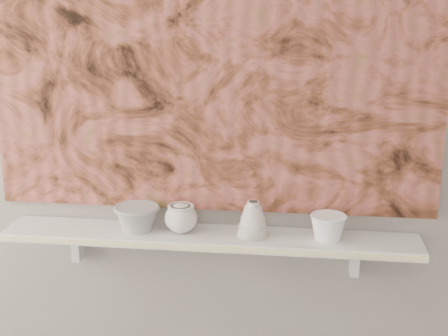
% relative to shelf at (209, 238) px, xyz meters
% --- Properties ---
extents(wall_back, '(3.60, 0.00, 3.60)m').
position_rel_shelf_xyz_m(wall_back, '(0.00, 0.09, 0.44)').
color(wall_back, gray).
rests_on(wall_back, floor).
extents(shelf, '(1.40, 0.18, 0.03)m').
position_rel_shelf_xyz_m(shelf, '(0.00, 0.00, 0.00)').
color(shelf, white).
rests_on(shelf, wall_back).
extents(shelf_stripe, '(1.40, 0.01, 0.02)m').
position_rel_shelf_xyz_m(shelf_stripe, '(0.00, -0.09, 0.00)').
color(shelf_stripe, '#F8E9A5').
rests_on(shelf_stripe, shelf).
extents(bracket_left, '(0.03, 0.06, 0.12)m').
position_rel_shelf_xyz_m(bracket_left, '(-0.49, 0.06, -0.07)').
color(bracket_left, white).
rests_on(bracket_left, wall_back).
extents(bracket_right, '(0.03, 0.06, 0.12)m').
position_rel_shelf_xyz_m(bracket_right, '(0.49, 0.06, -0.07)').
color(bracket_right, white).
rests_on(bracket_right, wall_back).
extents(painting, '(1.50, 0.02, 1.10)m').
position_rel_shelf_xyz_m(painting, '(0.00, 0.08, 0.62)').
color(painting, brown).
rests_on(painting, wall_back).
extents(house_motif, '(0.09, 0.00, 0.08)m').
position_rel_shelf_xyz_m(house_motif, '(0.45, 0.07, 0.32)').
color(house_motif, black).
rests_on(house_motif, painting).
extents(bowl_grey, '(0.18, 0.18, 0.09)m').
position_rel_shelf_xyz_m(bowl_grey, '(-0.25, 0.00, 0.06)').
color(bowl_grey, '#9B9B98').
rests_on(bowl_grey, shelf).
extents(cup_cream, '(0.14, 0.14, 0.10)m').
position_rel_shelf_xyz_m(cup_cream, '(-0.10, 0.00, 0.07)').
color(cup_cream, silver).
rests_on(cup_cream, shelf).
extents(bell_vessel, '(0.11, 0.11, 0.12)m').
position_rel_shelf_xyz_m(bell_vessel, '(0.15, 0.00, 0.07)').
color(bell_vessel, silver).
rests_on(bell_vessel, shelf).
extents(bowl_white, '(0.15, 0.15, 0.09)m').
position_rel_shelf_xyz_m(bowl_white, '(0.39, 0.00, 0.06)').
color(bowl_white, white).
rests_on(bowl_white, shelf).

